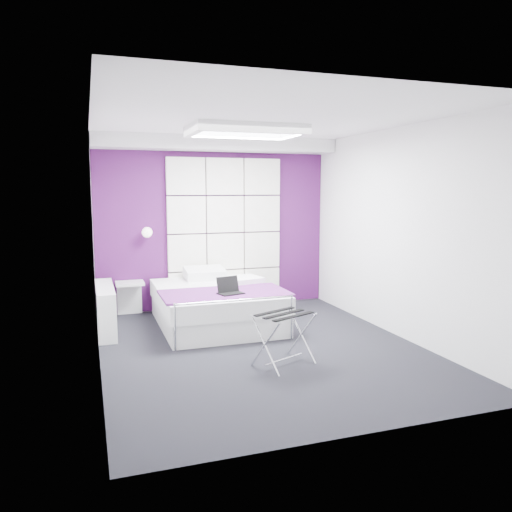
{
  "coord_description": "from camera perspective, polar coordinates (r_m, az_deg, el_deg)",
  "views": [
    {
      "loc": [
        -1.87,
        -5.3,
        1.84
      ],
      "look_at": [
        0.05,
        0.35,
        1.04
      ],
      "focal_mm": 35.0,
      "sensor_mm": 36.0,
      "label": 1
    }
  ],
  "objects": [
    {
      "name": "wall_back",
      "position": [
        7.75,
        -4.76,
        3.62
      ],
      "size": [
        3.6,
        0.0,
        3.6
      ],
      "primitive_type": "plane",
      "rotation": [
        1.57,
        0.0,
        0.0
      ],
      "color": "white",
      "rests_on": "floor"
    },
    {
      "name": "floor",
      "position": [
        5.92,
        0.64,
        -10.47
      ],
      "size": [
        4.4,
        4.4,
        0.0
      ],
      "primitive_type": "plane",
      "color": "black",
      "rests_on": "ground"
    },
    {
      "name": "ceiling",
      "position": [
        5.67,
        0.68,
        15.35
      ],
      "size": [
        4.4,
        4.4,
        0.0
      ],
      "primitive_type": "plane",
      "rotation": [
        3.14,
        0.0,
        0.0
      ],
      "color": "white",
      "rests_on": "wall_back"
    },
    {
      "name": "luggage_rack",
      "position": [
        5.31,
        3.19,
        -9.46
      ],
      "size": [
        0.56,
        0.42,
        0.56
      ],
      "rotation": [
        0.0,
        0.0,
        0.41
      ],
      "color": "silver",
      "rests_on": "floor"
    },
    {
      "name": "soffit",
      "position": [
        7.52,
        -4.39,
        12.66
      ],
      "size": [
        3.58,
        0.5,
        0.2
      ],
      "primitive_type": "cube",
      "color": "white",
      "rests_on": "wall_back"
    },
    {
      "name": "wall_lamp",
      "position": [
        7.43,
        -12.37,
        2.69
      ],
      "size": [
        0.15,
        0.15,
        0.15
      ],
      "primitive_type": "sphere",
      "color": "white",
      "rests_on": "wall_back"
    },
    {
      "name": "laptop",
      "position": [
        6.26,
        -2.99,
        -3.84
      ],
      "size": [
        0.3,
        0.21,
        0.22
      ],
      "rotation": [
        0.0,
        0.0,
        0.25
      ],
      "color": "black",
      "rests_on": "bed"
    },
    {
      "name": "radiator",
      "position": [
        6.78,
        -16.82,
        -5.81
      ],
      "size": [
        0.22,
        1.2,
        0.6
      ],
      "primitive_type": "cube",
      "color": "white",
      "rests_on": "floor"
    },
    {
      "name": "nightstand",
      "position": [
        7.47,
        -14.23,
        -3.04
      ],
      "size": [
        0.4,
        0.31,
        0.04
      ],
      "primitive_type": "cube",
      "color": "white",
      "rests_on": "wall_back"
    },
    {
      "name": "accent_wall",
      "position": [
        7.74,
        -4.74,
        3.62
      ],
      "size": [
        3.58,
        0.02,
        2.58
      ],
      "primitive_type": "cube",
      "color": "#441048",
      "rests_on": "wall_back"
    },
    {
      "name": "skylight",
      "position": [
        6.23,
        -1.21,
        14.19
      ],
      "size": [
        1.36,
        0.86,
        0.12
      ],
      "primitive_type": null,
      "color": "white",
      "rests_on": "ceiling"
    },
    {
      "name": "wall_left",
      "position": [
        5.33,
        -17.92,
        1.47
      ],
      "size": [
        0.0,
        4.4,
        4.4
      ],
      "primitive_type": "plane",
      "rotation": [
        1.57,
        0.0,
        1.57
      ],
      "color": "white",
      "rests_on": "floor"
    },
    {
      "name": "headboard",
      "position": [
        7.74,
        -3.56,
        2.67
      ],
      "size": [
        1.8,
        0.08,
        2.3
      ],
      "primitive_type": null,
      "color": "silver",
      "rests_on": "wall_back"
    },
    {
      "name": "wall_right",
      "position": [
        6.47,
        15.89,
        2.57
      ],
      "size": [
        0.0,
        4.4,
        4.4
      ],
      "primitive_type": "plane",
      "rotation": [
        1.57,
        0.0,
        -1.57
      ],
      "color": "white",
      "rests_on": "floor"
    },
    {
      "name": "bed",
      "position": [
        6.86,
        -4.64,
        -5.48
      ],
      "size": [
        1.6,
        1.92,
        0.68
      ],
      "color": "white",
      "rests_on": "floor"
    }
  ]
}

